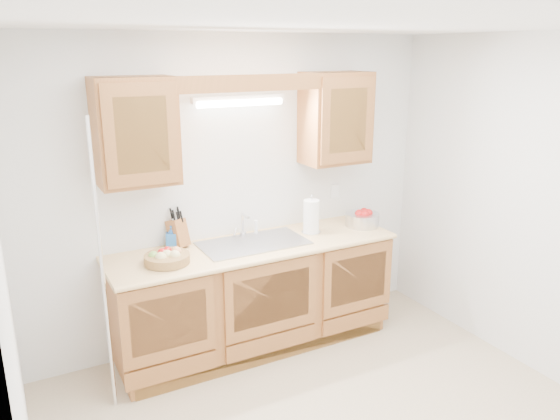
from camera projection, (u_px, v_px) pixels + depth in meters
room at (341, 250)px, 3.19m from camera, size 3.52×3.50×2.50m
base_cabinets at (254, 297)px, 4.43m from camera, size 2.20×0.60×0.86m
countertop at (254, 247)px, 4.29m from camera, size 2.30×0.63×0.04m
upper_cabinet_left at (135, 132)px, 3.78m from camera, size 0.55×0.33×0.75m
upper_cabinet_right at (335, 118)px, 4.53m from camera, size 0.55×0.33×0.75m
valance at (252, 83)px, 3.94m from camera, size 2.20×0.05×0.12m
fluorescent_fixture at (240, 101)px, 4.17m from camera, size 0.76×0.08×0.08m
sink at (253, 252)px, 4.33m from camera, size 0.84×0.46×0.36m
wire_shelf_pole at (102, 272)px, 3.51m from camera, size 0.03×0.03×2.00m
outlet_plate at (335, 191)px, 4.91m from camera, size 0.08×0.01×0.12m
fruit_basket at (167, 257)px, 3.90m from camera, size 0.35×0.35×0.10m
knife_block at (178, 232)px, 4.22m from camera, size 0.17×0.21×0.32m
orange_canister at (177, 232)px, 4.23m from camera, size 0.09×0.09×0.22m
soap_bottle at (172, 237)px, 4.19m from camera, size 0.11×0.11×0.18m
sponge at (178, 244)px, 4.26m from camera, size 0.14×0.10×0.03m
paper_towel at (311, 217)px, 4.52m from camera, size 0.16×0.16×0.33m
apple_bowl at (362, 219)px, 4.72m from camera, size 0.35×0.35×0.15m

